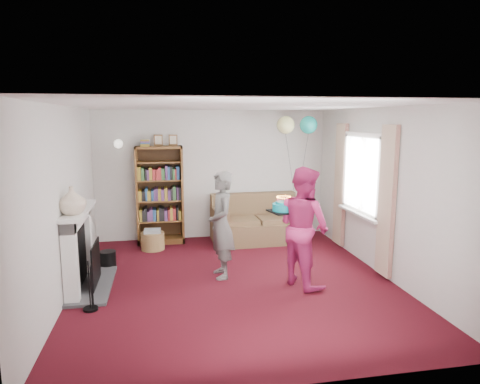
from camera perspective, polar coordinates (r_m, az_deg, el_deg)
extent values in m
plane|color=#34070F|center=(6.31, -0.76, -11.92)|extent=(5.00, 5.00, 0.00)
cube|color=silver|center=(8.42, -3.68, 2.34)|extent=(4.50, 0.02, 2.50)
cube|color=silver|center=(6.02, -22.51, -1.34)|extent=(0.02, 5.00, 2.50)
cube|color=silver|center=(6.72, 18.57, -0.02)|extent=(0.02, 5.00, 2.50)
cube|color=white|center=(5.87, -0.81, 11.45)|extent=(4.50, 5.00, 0.01)
cube|color=#3F3F42|center=(6.49, -19.14, -11.66)|extent=(0.55, 1.40, 0.04)
cube|color=white|center=(5.84, -21.69, -8.92)|extent=(0.18, 0.14, 1.06)
cube|color=white|center=(6.87, -19.95, -6.04)|extent=(0.18, 0.14, 1.06)
cube|color=white|center=(6.24, -21.00, -3.22)|extent=(0.18, 1.24, 0.16)
cube|color=white|center=(6.21, -20.79, -2.32)|extent=(0.28, 1.35, 0.05)
cube|color=black|center=(6.37, -20.90, -7.79)|extent=(0.10, 0.80, 0.86)
cube|color=black|center=(6.38, -18.67, -9.06)|extent=(0.02, 0.70, 0.60)
cylinder|color=black|center=(5.65, -19.46, -11.66)|extent=(0.18, 0.18, 0.64)
cylinder|color=black|center=(7.18, -17.22, -8.55)|extent=(0.26, 0.26, 0.26)
cube|color=white|center=(7.15, 16.23, 7.31)|extent=(0.08, 1.30, 0.08)
cube|color=white|center=(7.30, 15.77, -2.54)|extent=(0.08, 1.30, 0.08)
cube|color=white|center=(7.21, 16.21, 2.34)|extent=(0.01, 1.15, 1.20)
cube|color=white|center=(7.29, 15.55, -2.78)|extent=(0.14, 1.32, 0.04)
cube|color=#C4B794|center=(6.52, 18.99, -1.22)|extent=(0.07, 0.38, 2.20)
cube|color=#C4B794|center=(7.97, 13.22, 0.95)|extent=(0.07, 0.38, 2.20)
cylinder|color=gold|center=(8.28, -15.87, 6.38)|extent=(0.04, 0.12, 0.04)
sphere|color=white|center=(8.19, -15.92, 6.21)|extent=(0.16, 0.16, 0.16)
cube|color=#472B14|center=(8.36, -10.61, -0.17)|extent=(0.87, 0.04, 1.83)
cube|color=brown|center=(8.19, -13.51, -0.49)|extent=(0.04, 0.42, 1.83)
cube|color=brown|center=(8.19, -7.71, -0.31)|extent=(0.04, 0.42, 1.83)
cube|color=brown|center=(8.07, -10.81, 5.88)|extent=(0.87, 0.42, 0.04)
cube|color=brown|center=(8.37, -10.43, -6.25)|extent=(0.87, 0.42, 0.10)
cube|color=brown|center=(8.27, -10.51, -3.69)|extent=(0.79, 0.38, 0.03)
cube|color=brown|center=(8.19, -10.59, -1.06)|extent=(0.79, 0.38, 0.02)
cube|color=brown|center=(8.13, -10.67, 1.61)|extent=(0.79, 0.38, 0.02)
cube|color=brown|center=(8.09, -10.75, 3.98)|extent=(0.79, 0.38, 0.02)
cube|color=maroon|center=(8.05, -12.55, 6.38)|extent=(0.16, 0.22, 0.12)
cube|color=brown|center=(8.11, -10.84, 6.82)|extent=(0.16, 0.02, 0.20)
cube|color=brown|center=(8.12, -8.92, 6.87)|extent=(0.16, 0.02, 0.20)
cube|color=brown|center=(8.26, 2.23, -5.24)|extent=(1.68, 0.89, 0.40)
cube|color=brown|center=(8.49, 1.76, -2.42)|extent=(1.68, 0.24, 0.69)
cube|color=brown|center=(8.09, -2.76, -4.12)|extent=(0.24, 0.84, 0.54)
cube|color=brown|center=(8.40, 7.05, -3.67)|extent=(0.24, 0.84, 0.54)
cube|color=brown|center=(8.06, -0.25, -3.95)|extent=(0.71, 0.59, 0.12)
cube|color=brown|center=(8.22, 4.93, -3.71)|extent=(0.71, 0.59, 0.12)
cylinder|color=olive|center=(7.92, -11.56, -6.41)|extent=(0.42, 0.42, 0.31)
cube|color=beige|center=(7.87, -11.60, -5.10)|extent=(0.29, 0.23, 0.06)
imported|color=black|center=(6.30, -2.51, -4.40)|extent=(0.43, 0.61, 1.58)
imported|color=#AE225C|center=(6.06, 8.49, -4.57)|extent=(0.90, 1.00, 1.69)
cube|color=black|center=(6.04, 5.82, -2.59)|extent=(0.37, 0.37, 0.02)
cylinder|color=#0C8290|center=(6.03, 5.83, -2.03)|extent=(0.31, 0.31, 0.10)
cylinder|color=#0C8290|center=(6.02, 5.84, -1.47)|extent=(0.23, 0.23, 0.04)
cylinder|color=#DC6181|center=(6.04, 6.69, -1.11)|extent=(0.01, 0.01, 0.09)
sphere|color=orange|center=(6.03, 6.70, -0.65)|extent=(0.02, 0.02, 0.02)
cylinder|color=#DC6181|center=(6.07, 6.55, -1.06)|extent=(0.01, 0.01, 0.09)
sphere|color=orange|center=(6.06, 6.56, -0.60)|extent=(0.02, 0.02, 0.02)
cylinder|color=#DC6181|center=(6.09, 6.33, -1.02)|extent=(0.01, 0.01, 0.09)
sphere|color=orange|center=(6.08, 6.34, -0.55)|extent=(0.02, 0.02, 0.02)
cylinder|color=#DC6181|center=(6.10, 6.05, -0.99)|extent=(0.01, 0.01, 0.09)
sphere|color=orange|center=(6.09, 6.06, -0.53)|extent=(0.02, 0.02, 0.02)
cylinder|color=#DC6181|center=(6.10, 5.75, -0.98)|extent=(0.01, 0.01, 0.09)
sphere|color=orange|center=(6.10, 5.75, -0.52)|extent=(0.02, 0.02, 0.02)
cylinder|color=#DC6181|center=(6.10, 5.45, -0.99)|extent=(0.01, 0.01, 0.09)
sphere|color=orange|center=(6.09, 5.46, -0.53)|extent=(0.02, 0.02, 0.02)
cylinder|color=#DC6181|center=(6.08, 5.21, -1.02)|extent=(0.01, 0.01, 0.09)
sphere|color=orange|center=(6.07, 5.21, -0.56)|extent=(0.02, 0.02, 0.02)
cylinder|color=#DC6181|center=(6.05, 5.03, -1.07)|extent=(0.01, 0.01, 0.09)
sphere|color=orange|center=(6.04, 5.04, -0.60)|extent=(0.02, 0.02, 0.02)
cylinder|color=#DC6181|center=(6.02, 4.96, -1.12)|extent=(0.01, 0.01, 0.09)
sphere|color=orange|center=(6.01, 4.96, -0.65)|extent=(0.02, 0.02, 0.02)
cylinder|color=#DC6181|center=(5.99, 4.99, -1.18)|extent=(0.01, 0.01, 0.09)
sphere|color=orange|center=(5.98, 4.99, -0.71)|extent=(0.02, 0.02, 0.02)
cylinder|color=#DC6181|center=(5.96, 5.12, -1.23)|extent=(0.01, 0.01, 0.09)
sphere|color=orange|center=(5.95, 5.13, -0.76)|extent=(0.02, 0.02, 0.02)
cylinder|color=#DC6181|center=(5.94, 5.34, -1.28)|extent=(0.01, 0.01, 0.09)
sphere|color=orange|center=(5.93, 5.35, -0.80)|extent=(0.02, 0.02, 0.02)
cylinder|color=#DC6181|center=(5.92, 5.63, -1.31)|extent=(0.01, 0.01, 0.09)
sphere|color=orange|center=(5.92, 5.64, -0.83)|extent=(0.02, 0.02, 0.02)
cylinder|color=#DC6181|center=(5.92, 5.94, -1.31)|extent=(0.01, 0.01, 0.09)
sphere|color=orange|center=(5.91, 5.95, -0.84)|extent=(0.02, 0.02, 0.02)
cylinder|color=#DC6181|center=(5.93, 6.24, -1.30)|extent=(0.01, 0.01, 0.09)
sphere|color=orange|center=(5.92, 6.25, -0.83)|extent=(0.02, 0.02, 0.02)
cylinder|color=#DC6181|center=(5.95, 6.49, -1.27)|extent=(0.01, 0.01, 0.09)
sphere|color=orange|center=(5.94, 6.50, -0.80)|extent=(0.02, 0.02, 0.02)
cylinder|color=#DC6181|center=(5.98, 6.66, -1.23)|extent=(0.01, 0.01, 0.09)
sphere|color=orange|center=(5.97, 6.67, -0.75)|extent=(0.02, 0.02, 0.02)
cylinder|color=#DC6181|center=(6.01, 6.73, -1.17)|extent=(0.01, 0.01, 0.09)
sphere|color=orange|center=(6.00, 6.74, -0.70)|extent=(0.02, 0.02, 0.02)
sphere|color=#3F3F3F|center=(8.15, 7.52, -2.09)|extent=(0.02, 0.02, 0.02)
sphere|color=teal|center=(8.11, 9.13, 8.83)|extent=(0.33, 0.33, 0.33)
sphere|color=#F3F998|center=(7.97, 6.11, 8.88)|extent=(0.33, 0.33, 0.33)
imported|color=beige|center=(5.84, -21.50, -1.04)|extent=(0.44, 0.44, 0.36)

